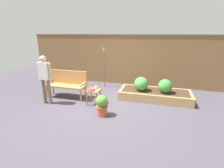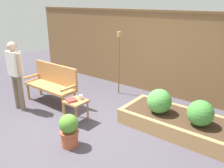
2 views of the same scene
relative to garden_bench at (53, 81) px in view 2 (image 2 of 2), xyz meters
The scene contains 12 objects.
ground_plane 1.63m from the garden_bench, 18.58° to the right, with size 14.00×14.00×0.00m, color #47424C.
fence_back 2.62m from the garden_bench, 55.34° to the left, with size 8.40×0.14×2.16m.
garden_bench is the anchor object (origin of this frame).
side_table 1.23m from the garden_bench, 17.22° to the right, with size 0.40×0.40×0.48m.
cup_on_table 1.23m from the garden_bench, 11.63° to the right, with size 0.12×0.08×0.09m.
book_on_table 1.19m from the garden_bench, 20.94° to the right, with size 0.18×0.20×0.03m, color #B2332D.
potted_boxwood 1.98m from the garden_bench, 31.30° to the right, with size 0.33×0.33×0.59m.
raised_planter_bed 3.14m from the garden_bench, 11.62° to the left, with size 2.40×1.00×0.30m.
shrub_near_bench 2.62m from the garden_bench, 11.44° to the left, with size 0.48×0.48×0.48m.
shrub_far_corner 3.40m from the garden_bench, ahead, with size 0.46×0.46×0.46m.
tiki_torch 1.81m from the garden_bench, 57.66° to the left, with size 0.10×0.10×1.64m.
person_by_bench 0.88m from the garden_bench, 112.73° to the right, with size 0.47×0.20×1.56m.
Camera 2 is at (2.89, -2.79, 2.39)m, focal length 37.10 mm.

